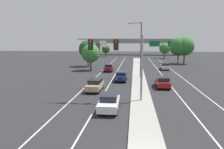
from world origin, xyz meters
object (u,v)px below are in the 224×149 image
(car_oncoming_white, at_px, (109,102))
(car_receding_silver, at_px, (165,66))
(car_oncoming_tan, at_px, (95,85))
(car_receding_red, at_px, (162,82))
(overhead_signal_mast, at_px, (121,54))
(car_oncoming_navy, at_px, (121,76))
(car_oncoming_darkred, at_px, (109,68))
(tree_far_left_b, at_px, (88,49))
(tree_far_right_b, at_px, (179,47))
(highway_sign_gantry, at_px, (164,43))
(tree_far_left_c, at_px, (106,49))
(tree_far_left_a, at_px, (91,53))
(street_lamp_median, at_px, (140,46))
(tree_far_right_a, at_px, (165,48))
(tree_far_right_c, at_px, (185,46))

(car_oncoming_white, height_order, car_receding_silver, same)
(car_oncoming_tan, relative_size, car_receding_red, 1.00)
(overhead_signal_mast, height_order, car_oncoming_navy, overhead_signal_mast)
(car_oncoming_darkred, xyz_separation_m, tree_far_left_b, (-6.67, 8.97, 3.76))
(car_oncoming_tan, xyz_separation_m, tree_far_right_b, (18.21, 36.85, 4.26))
(car_receding_red, bearing_deg, car_oncoming_darkred, 121.94)
(highway_sign_gantry, bearing_deg, car_oncoming_tan, -109.61)
(car_oncoming_tan, relative_size, tree_far_left_c, 0.87)
(car_receding_silver, bearing_deg, car_oncoming_darkred, -162.17)
(tree_far_left_a, bearing_deg, car_receding_red, -49.86)
(car_oncoming_white, height_order, highway_sign_gantry, highway_sign_gantry)
(street_lamp_median, relative_size, tree_far_right_a, 1.65)
(tree_far_right_c, bearing_deg, tree_far_left_b, -161.75)
(car_oncoming_tan, bearing_deg, street_lamp_median, 61.77)
(overhead_signal_mast, bearing_deg, car_oncoming_white, -104.80)
(street_lamp_median, distance_m, car_receding_silver, 13.93)
(car_oncoming_darkred, relative_size, car_receding_silver, 1.00)
(car_receding_red, bearing_deg, highway_sign_gantry, 82.44)
(highway_sign_gantry, xyz_separation_m, tree_far_left_b, (-21.40, -12.45, -1.58))
(tree_far_right_a, bearing_deg, tree_far_left_c, 163.15)
(car_receding_silver, bearing_deg, tree_far_left_c, 115.85)
(street_lamp_median, height_order, tree_far_right_a, street_lamp_median)
(tree_far_left_b, bearing_deg, car_oncoming_darkred, -53.34)
(street_lamp_median, distance_m, car_receding_red, 10.31)
(tree_far_left_b, height_order, tree_far_left_a, tree_far_left_b)
(tree_far_right_a, bearing_deg, car_oncoming_white, -102.30)
(overhead_signal_mast, relative_size, car_oncoming_navy, 1.60)
(car_receding_silver, xyz_separation_m, tree_far_right_b, (5.74, 13.87, 4.26))
(car_oncoming_navy, distance_m, tree_far_right_a, 50.42)
(car_receding_red, distance_m, tree_far_right_a, 53.48)
(overhead_signal_mast, xyz_separation_m, street_lamp_median, (2.41, 16.12, 0.46))
(overhead_signal_mast, height_order, tree_far_left_c, overhead_signal_mast)
(tree_far_left_c, distance_m, tree_far_right_b, 36.56)
(car_receding_red, distance_m, tree_far_left_b, 29.91)
(tree_far_left_c, xyz_separation_m, tree_far_left_a, (2.35, -43.38, 0.56))
(car_oncoming_white, xyz_separation_m, tree_far_left_b, (-9.95, 35.77, 3.76))
(car_receding_red, bearing_deg, car_receding_silver, 81.27)
(overhead_signal_mast, distance_m, street_lamp_median, 16.31)
(highway_sign_gantry, distance_m, tree_far_right_c, 6.67)
(car_oncoming_white, bearing_deg, car_receding_silver, 72.81)
(tree_far_right_a, bearing_deg, tree_far_left_a, -120.77)
(car_oncoming_white, relative_size, tree_far_right_c, 0.56)
(tree_far_right_c, bearing_deg, car_oncoming_darkred, -138.64)
(overhead_signal_mast, bearing_deg, tree_far_right_b, 70.81)
(car_receding_red, relative_size, tree_far_right_c, 0.57)
(car_oncoming_darkred, distance_m, car_receding_red, 18.52)
(car_receding_silver, bearing_deg, car_oncoming_navy, -121.28)
(overhead_signal_mast, relative_size, tree_far_left_c, 1.40)
(car_oncoming_white, height_order, tree_far_right_c, tree_far_right_c)
(car_receding_red, distance_m, tree_far_right_c, 35.44)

